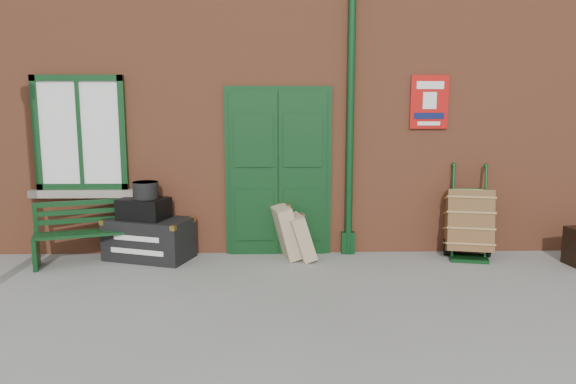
{
  "coord_description": "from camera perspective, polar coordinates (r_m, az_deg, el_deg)",
  "views": [
    {
      "loc": [
        -0.35,
        -5.98,
        2.12
      ],
      "look_at": [
        -0.19,
        0.6,
        1.0
      ],
      "focal_mm": 35.0,
      "sensor_mm": 36.0,
      "label": 1
    }
  ],
  "objects": [
    {
      "name": "ground",
      "position": [
        6.36,
        1.87,
        -9.84
      ],
      "size": [
        80.0,
        80.0,
        0.0
      ],
      "primitive_type": "plane",
      "color": "gray",
      "rests_on": "ground"
    },
    {
      "name": "station_building",
      "position": [
        9.48,
        0.71,
        9.91
      ],
      "size": [
        10.3,
        4.3,
        4.36
      ],
      "color": "brown",
      "rests_on": "ground"
    },
    {
      "name": "bench",
      "position": [
        7.68,
        -19.54,
        -3.74
      ],
      "size": [
        1.39,
        0.78,
        0.82
      ],
      "rotation": [
        0.0,
        0.0,
        0.29
      ],
      "color": "black",
      "rests_on": "ground"
    },
    {
      "name": "houdini_trunk",
      "position": [
        7.65,
        -13.93,
        -4.63
      ],
      "size": [
        1.22,
        0.91,
        0.54
      ],
      "primitive_type": "cube",
      "rotation": [
        0.0,
        0.0,
        -0.33
      ],
      "color": "black",
      "rests_on": "ground"
    },
    {
      "name": "strongbox",
      "position": [
        7.57,
        -14.43,
        -1.64
      ],
      "size": [
        0.7,
        0.6,
        0.27
      ],
      "primitive_type": "cube",
      "rotation": [
        0.0,
        0.0,
        -0.33
      ],
      "color": "black",
      "rests_on": "houdini_trunk"
    },
    {
      "name": "hatbox",
      "position": [
        7.52,
        -14.28,
        0.19
      ],
      "size": [
        0.41,
        0.41,
        0.22
      ],
      "primitive_type": "cylinder",
      "rotation": [
        0.0,
        0.0,
        -0.33
      ],
      "color": "black",
      "rests_on": "strongbox"
    },
    {
      "name": "suitcase_back",
      "position": [
        7.44,
        -0.13,
        -4.06
      ],
      "size": [
        0.46,
        0.56,
        0.71
      ],
      "primitive_type": "cube",
      "rotation": [
        0.0,
        -0.25,
        0.21
      ],
      "color": "tan",
      "rests_on": "ground"
    },
    {
      "name": "suitcase_front",
      "position": [
        7.36,
        1.29,
        -4.61
      ],
      "size": [
        0.43,
        0.51,
        0.61
      ],
      "primitive_type": "cube",
      "rotation": [
        0.0,
        -0.31,
        0.21
      ],
      "color": "tan",
      "rests_on": "ground"
    },
    {
      "name": "porter_trolley",
      "position": [
        7.83,
        17.89,
        -2.98
      ],
      "size": [
        0.7,
        0.74,
        1.21
      ],
      "rotation": [
        0.0,
        0.0,
        -0.2
      ],
      "color": "#0D3615",
      "rests_on": "ground"
    }
  ]
}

